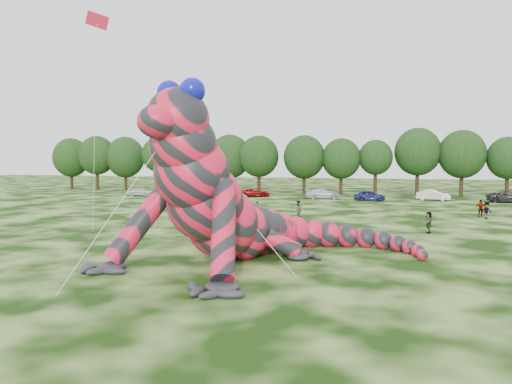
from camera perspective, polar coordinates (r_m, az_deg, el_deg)
The scene contains 29 objects.
ground at distance 23.65m, azimuth 8.11°, elevation -10.58°, with size 240.00×240.00×0.00m, color #16330A.
inflatable_gecko at distance 29.04m, azimuth -2.09°, elevation 2.01°, with size 16.61×19.72×9.86m, color red, non-canonical shape.
flying_kite at distance 36.90m, azimuth -17.73°, elevation 16.44°, with size 3.99×4.31×16.05m.
tree_0 at distance 99.90m, azimuth -20.36°, elevation 3.07°, with size 6.91×6.22×9.51m, color black, non-canonical shape.
tree_1 at distance 95.49m, azimuth -17.71°, elevation 3.19°, with size 6.74×6.07×9.81m, color black, non-canonical shape.
tree_2 at distance 93.37m, azimuth -14.69°, elevation 3.19°, with size 7.04×6.34×9.64m, color black, non-canonical shape.
tree_3 at distance 88.51m, azimuth -11.09°, elevation 3.14°, with size 5.81×5.23×9.44m, color black, non-canonical shape.
tree_4 at distance 87.59m, azimuth -7.03°, elevation 3.05°, with size 6.22×5.60×9.06m, color black, non-canonical shape.
tree_5 at distance 85.15m, azimuth -3.02°, elevation 3.30°, with size 7.16×6.44×9.80m, color black, non-canonical shape.
tree_6 at distance 81.94m, azimuth 0.34°, elevation 3.17°, with size 6.52×5.86×9.49m, color black, non-canonical shape.
tree_7 at distance 80.56m, azimuth 5.53°, elevation 3.13°, with size 6.68×6.01×9.48m, color black, non-canonical shape.
tree_8 at distance 80.04m, azimuth 9.70°, elevation 2.89°, with size 6.14×5.53×8.94m, color black, non-canonical shape.
tree_9 at distance 80.13m, azimuth 13.49°, elevation 2.75°, with size 5.27×4.74×8.68m, color black, non-canonical shape.
tree_10 at distance 81.49m, azimuth 17.98°, elevation 3.32°, with size 7.09×6.38×10.50m, color black, non-canonical shape.
tree_11 at distance 81.74m, azimuth 22.47°, elevation 3.06°, with size 7.01×6.31×10.07m, color black, non-canonical shape.
tree_12 at distance 82.39m, azimuth 26.80°, elevation 2.56°, with size 5.99×5.39×8.97m, color black, non-canonical shape.
car_0 at distance 78.49m, azimuth -13.00°, elevation 0.06°, with size 1.61×3.99×1.36m, color silver.
car_1 at distance 75.76m, azimuth -6.67°, elevation 0.04°, with size 1.57×4.50×1.48m, color black.
car_2 at distance 75.14m, azimuth -0.04°, elevation -0.06°, with size 2.06×4.48×1.24m, color #920909.
car_3 at distance 71.69m, azimuth 7.63°, elevation -0.21°, with size 2.03×4.99×1.45m, color silver.
car_4 at distance 69.49m, azimuth 12.85°, elevation -0.41°, with size 1.69×4.20×1.43m, color #151D50.
car_5 at distance 72.82m, azimuth 19.62°, elevation -0.33°, with size 1.56×4.46×1.47m, color silver.
car_6 at distance 73.08m, azimuth 26.92°, elevation -0.51°, with size 2.45×5.31×1.48m, color #252527.
spectator_0 at distance 49.22m, azimuth 0.10°, elevation -2.00°, with size 0.58×0.38×1.58m, color gray.
spectator_3 at distance 53.95m, azimuth 24.27°, elevation -1.74°, with size 1.03×0.43×1.75m, color gray.
spectator_1 at distance 47.87m, azimuth 4.89°, elevation -2.06°, with size 0.87×0.68×1.79m, color gray.
spectator_2 at distance 52.80m, azimuth 24.86°, elevation -1.94°, with size 1.05×0.60×1.63m, color gray.
spectator_5 at distance 41.35m, azimuth 19.13°, elevation -3.30°, with size 1.56×0.50×1.68m, color gray.
spectator_4 at distance 60.33m, azimuth -3.14°, elevation -0.82°, with size 0.85×0.56×1.75m, color gray.
Camera 1 is at (2.50, -22.76, 5.94)m, focal length 35.00 mm.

